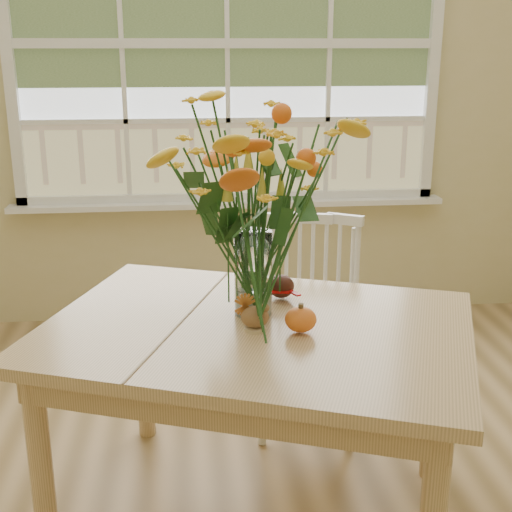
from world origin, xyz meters
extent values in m
cube|color=#CEC183|center=(0.00, 2.25, 1.35)|extent=(4.00, 0.02, 2.70)
cube|color=silver|center=(0.00, 2.23, 1.55)|extent=(2.20, 0.00, 1.60)
cube|color=white|center=(0.00, 2.18, 0.69)|extent=(2.42, 0.12, 0.03)
cube|color=tan|center=(-0.03, 0.42, 0.68)|extent=(1.56, 1.34, 0.04)
cube|color=tan|center=(-0.03, 0.42, 0.61)|extent=(1.41, 1.19, 0.10)
cylinder|color=tan|center=(-0.69, 0.26, 0.33)|extent=(0.07, 0.07, 0.66)
cylinder|color=tan|center=(-0.43, 0.97, 0.33)|extent=(0.07, 0.07, 0.66)
cylinder|color=tan|center=(0.64, 0.57, 0.33)|extent=(0.07, 0.07, 0.66)
cube|color=white|center=(0.24, 0.97, 0.41)|extent=(0.48, 0.46, 0.05)
cube|color=white|center=(0.28, 1.12, 0.64)|extent=(0.40, 0.13, 0.46)
cylinder|color=white|center=(0.06, 0.86, 0.19)|extent=(0.03, 0.03, 0.39)
cylinder|color=white|center=(0.13, 1.14, 0.19)|extent=(0.03, 0.03, 0.39)
cylinder|color=white|center=(0.36, 0.79, 0.19)|extent=(0.03, 0.03, 0.39)
cylinder|color=white|center=(0.43, 1.07, 0.19)|extent=(0.03, 0.03, 0.39)
cylinder|color=white|center=(-0.03, 0.52, 0.84)|extent=(0.12, 0.12, 0.28)
ellipsoid|color=orange|center=(0.10, 0.34, 0.74)|extent=(0.10, 0.10, 0.08)
cylinder|color=#CCB78C|center=(-0.04, 0.37, 0.71)|extent=(0.07, 0.07, 0.01)
ellipsoid|color=brown|center=(-0.04, 0.37, 0.75)|extent=(0.09, 0.07, 0.07)
ellipsoid|color=#38160F|center=(0.08, 0.64, 0.74)|extent=(0.09, 0.09, 0.08)
camera|label=1|loc=(-0.23, -1.56, 1.55)|focal=48.00mm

